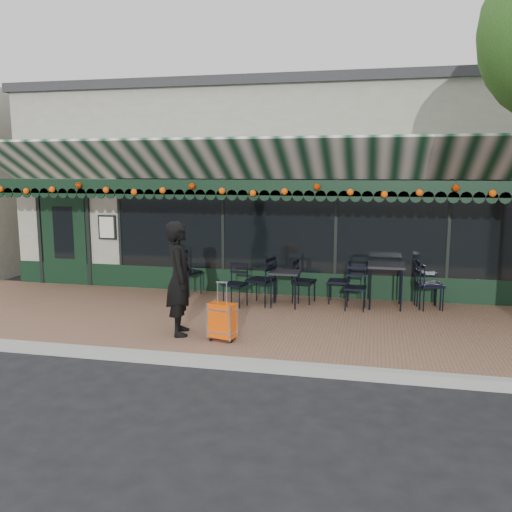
% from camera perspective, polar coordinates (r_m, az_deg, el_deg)
% --- Properties ---
extents(ground, '(80.00, 80.00, 0.00)m').
position_cam_1_polar(ground, '(7.98, -4.31, -11.38)').
color(ground, black).
rests_on(ground, ground).
extents(sidewalk, '(18.00, 4.00, 0.15)m').
position_cam_1_polar(sidewalk, '(9.79, -0.92, -6.98)').
color(sidewalk, brown).
rests_on(sidewalk, ground).
extents(curb, '(18.00, 0.16, 0.15)m').
position_cam_1_polar(curb, '(7.88, -4.49, -11.06)').
color(curb, '#9E9E99').
rests_on(curb, ground).
extents(restaurant_building, '(12.00, 9.60, 4.50)m').
position_cam_1_polar(restaurant_building, '(15.15, 4.21, 7.14)').
color(restaurant_building, gray).
rests_on(restaurant_building, ground).
extents(woman, '(0.63, 0.77, 1.83)m').
position_cam_1_polar(woman, '(8.74, -8.04, -2.34)').
color(woman, black).
rests_on(woman, sidewalk).
extents(suitcase, '(0.45, 0.32, 0.93)m').
position_cam_1_polar(suitcase, '(8.47, -3.57, -6.85)').
color(suitcase, '#EA4C07').
rests_on(suitcase, sidewalk).
extents(cafe_table_a, '(0.68, 0.68, 0.84)m').
position_cam_1_polar(cafe_table_a, '(10.68, 13.53, -1.29)').
color(cafe_table_a, black).
rests_on(cafe_table_a, sidewalk).
extents(cafe_table_b, '(0.56, 0.56, 0.69)m').
position_cam_1_polar(cafe_table_b, '(10.49, 3.08, -1.98)').
color(cafe_table_b, black).
rests_on(cafe_table_b, sidewalk).
extents(chair_a_left, '(0.44, 0.44, 0.86)m').
position_cam_1_polar(chair_a_left, '(10.89, 8.74, -2.69)').
color(chair_a_left, black).
rests_on(chair_a_left, sidewalk).
extents(chair_a_right, '(0.54, 0.54, 0.94)m').
position_cam_1_polar(chair_a_right, '(10.88, 17.66, -2.83)').
color(chair_a_right, black).
rests_on(chair_a_right, sidewalk).
extents(chair_a_front, '(0.43, 0.43, 0.83)m').
position_cam_1_polar(chair_a_front, '(10.42, 10.44, -3.37)').
color(chair_a_front, black).
rests_on(chair_a_front, sidewalk).
extents(chair_a_extra, '(0.54, 0.54, 0.89)m').
position_cam_1_polar(chair_a_extra, '(10.82, 17.90, -3.02)').
color(chair_a_extra, black).
rests_on(chair_a_extra, sidewalk).
extents(chair_b_left, '(0.60, 0.60, 0.97)m').
position_cam_1_polar(chair_b_left, '(10.62, 0.49, -2.59)').
color(chair_b_left, black).
rests_on(chair_b_left, sidewalk).
extents(chair_b_right, '(0.50, 0.50, 0.85)m').
position_cam_1_polar(chair_b_right, '(10.84, 5.06, -2.69)').
color(chair_b_right, black).
rests_on(chair_b_right, sidewalk).
extents(chair_b_front, '(0.49, 0.49, 0.84)m').
position_cam_1_polar(chair_b_front, '(10.56, -2.20, -3.03)').
color(chair_b_front, black).
rests_on(chair_b_front, sidewalk).
extents(chair_solo, '(0.61, 0.61, 0.94)m').
position_cam_1_polar(chair_solo, '(11.57, -7.20, -1.75)').
color(chair_solo, black).
rests_on(chair_solo, sidewalk).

